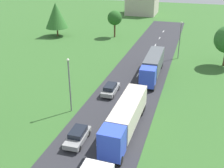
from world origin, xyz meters
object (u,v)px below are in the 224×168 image
lamppost_second (69,83)px  tree_pine (56,15)px  car_third (78,136)px  tree_ash (115,18)px  lamppost_third (180,38)px  truck_second (126,117)px  truck_third (153,65)px  car_fourth (111,89)px  distant_building (142,1)px

lamppost_second → tree_pine: (-20.65, 35.45, 1.24)m
car_third → tree_ash: (-9.37, 45.15, 4.14)m
lamppost_third → tree_ash: 21.69m
truck_second → truck_third: bearing=89.5°
truck_third → car_fourth: truck_third is taller
truck_second → car_third: 5.92m
tree_pine → distant_building: bearing=69.0°
car_third → car_fourth: size_ratio=0.95×
lamppost_third → tree_pine: tree_pine is taller
car_fourth → truck_third: bearing=60.7°
truck_third → distant_building: (-14.07, 59.28, 2.65)m
car_fourth → tree_ash: tree_ash is taller
car_fourth → lamppost_second: size_ratio=0.61×
lamppost_second → lamppost_third: size_ratio=0.99×
car_third → car_fourth: bearing=90.6°
truck_second → tree_ash: tree_ash is taller
truck_third → car_third: bearing=-102.6°
tree_ash → distant_building: bearing=89.9°
lamppost_second → tree_ash: (-5.72, 39.07, 0.73)m
tree_pine → lamppost_third: bearing=-15.4°
truck_third → lamppost_third: lamppost_third is taller
car_fourth → car_third: bearing=-89.4°
truck_second → lamppost_third: size_ratio=1.66×
truck_second → lamppost_third: lamppost_third is taller
truck_third → tree_ash: (-14.13, 23.80, 2.81)m
lamppost_third → truck_second: bearing=-97.2°
car_fourth → truck_second: bearing=-62.5°
car_fourth → tree_ash: 34.07m
lamppost_second → car_third: bearing=-59.0°
lamppost_third → tree_pine: bearing=164.6°
truck_third → tree_pine: size_ratio=1.45×
car_third → distant_building: 81.26m
truck_third → lamppost_second: 17.56m
truck_second → tree_pine: 47.88m
lamppost_second → truck_third: bearing=61.1°
truck_second → car_third: size_ratio=2.91×
car_third → lamppost_third: bearing=75.8°
truck_second → tree_pine: size_ratio=1.44×
distant_building → tree_pine: bearing=-111.0°
truck_third → lamppost_third: (3.50, 11.18, 2.11)m
tree_ash → lamppost_third: bearing=-35.6°
car_third → tree_ash: bearing=101.7°
car_fourth → distant_building: size_ratio=0.40×
lamppost_second → car_fourth: bearing=61.7°
truck_second → lamppost_third: (3.66, 29.02, 2.19)m
truck_second → car_third: bearing=-142.7°
tree_ash → distant_building: 35.48m
distant_building → car_third: bearing=-83.4°
car_fourth → lamppost_second: bearing=-118.3°
lamppost_third → car_third: bearing=-104.2°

